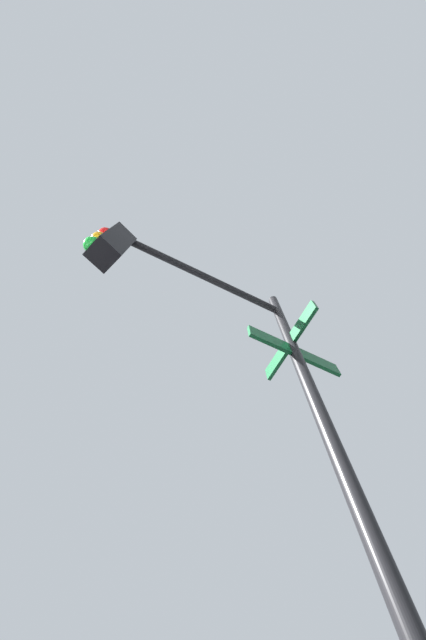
{
  "coord_description": "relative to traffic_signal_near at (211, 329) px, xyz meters",
  "views": [
    {
      "loc": [
        -8.15,
        -4.96,
        1.39
      ],
      "look_at": [
        -7.08,
        -6.08,
        4.75
      ],
      "focal_mm": 19.95,
      "sensor_mm": 36.0,
      "label": 1
    }
  ],
  "objects": [
    {
      "name": "traffic_signal_near",
      "position": [
        0.0,
        0.0,
        0.0
      ],
      "size": [
        1.38,
        2.82,
        6.13
      ],
      "color": "black",
      "rests_on": "ground_plane"
    }
  ]
}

